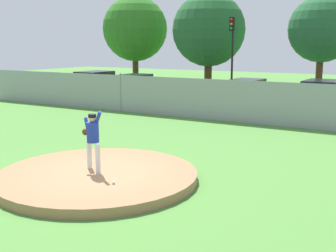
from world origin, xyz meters
name	(u,v)px	position (x,y,z in m)	size (l,w,h in m)	color
ground_plane	(198,138)	(0.00, 6.00, 0.00)	(80.00, 80.00, 0.00)	#4C8438
asphalt_strip	(266,110)	(0.00, 14.50, 0.00)	(44.00, 7.00, 0.01)	#2B2B2D
pitchers_mound	(98,176)	(0.00, 0.00, 0.12)	(5.28, 5.28, 0.23)	#99704C
pitcher_youth	(93,136)	(-0.14, 0.02, 1.18)	(0.77, 0.39, 1.65)	silver
baseball	(114,183)	(0.99, -0.60, 0.27)	(0.07, 0.07, 0.07)	white
chainlink_fence	(237,101)	(0.00, 10.00, 0.97)	(32.89, 0.07, 2.04)	gray
parked_car_white	(134,88)	(-8.77, 14.46, 0.78)	(1.94, 4.13, 1.64)	silver
parked_car_red	(95,85)	(-11.72, 14.06, 0.84)	(2.04, 4.23, 1.77)	#A81919
parked_car_burgundy	(246,94)	(-1.32, 14.91, 0.76)	(1.85, 4.23, 1.59)	maroon
parked_car_charcoal	(322,98)	(2.89, 14.66, 0.81)	(2.00, 4.30, 1.72)	#232328
traffic_light_near	(232,44)	(-3.77, 18.70, 3.60)	(0.28, 0.46, 5.31)	black
tree_tall_centre	(135,29)	(-15.01, 23.73, 4.90)	(5.72, 5.72, 7.78)	#4C331E
tree_leaning_west	(209,30)	(-7.45, 22.96, 4.67)	(5.74, 5.74, 7.55)	#4C331E
tree_bushy_near	(322,29)	(1.36, 21.62, 4.53)	(4.39, 4.39, 6.75)	#4C331E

